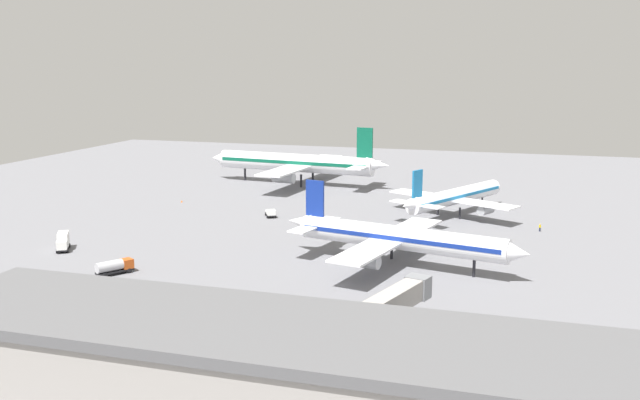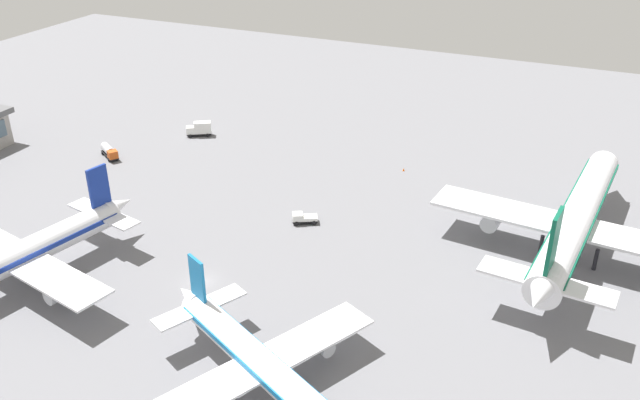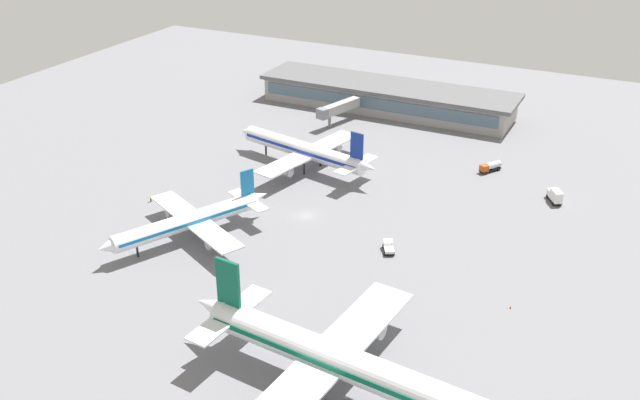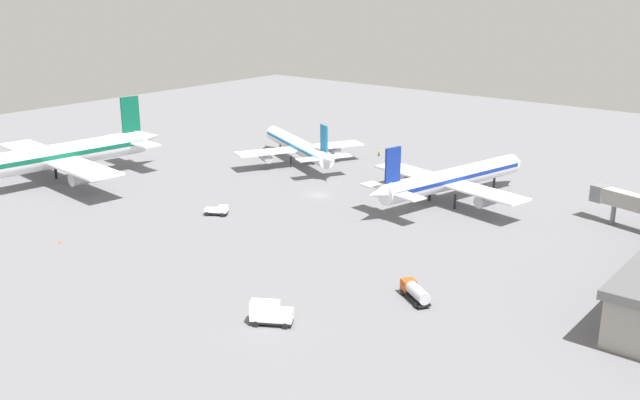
{
  "view_description": "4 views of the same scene",
  "coord_description": "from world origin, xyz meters",
  "px_view_note": "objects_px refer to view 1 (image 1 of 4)",
  "views": [
    {
      "loc": [
        35.51,
        -144.66,
        35.59
      ],
      "look_at": [
        -10.62,
        5.34,
        4.95
      ],
      "focal_mm": 39.98,
      "sensor_mm": 36.0,
      "label": 1
    },
    {
      "loc": [
        70.82,
        51.46,
        58.78
      ],
      "look_at": [
        -22.7,
        9.9,
        5.42
      ],
      "focal_mm": 37.78,
      "sensor_mm": 36.0,
      "label": 2
    },
    {
      "loc": [
        -68.23,
        131.26,
        77.95
      ],
      "look_at": [
        -3.82,
        0.36,
        5.09
      ],
      "focal_mm": 40.45,
      "sensor_mm": 36.0,
      "label": 3
    },
    {
      "loc": [
        -112.56,
        -91.75,
        43.55
      ],
      "look_at": [
        -13.33,
        -11.16,
        4.19
      ],
      "focal_mm": 40.14,
      "sensor_mm": 36.0,
      "label": 4
    }
  ],
  "objects_px": {
    "catering_truck": "(63,241)",
    "airplane_at_gate": "(455,197)",
    "airplane_distant": "(398,238)",
    "pushback_tractor": "(271,213)",
    "airplane_taxiing": "(297,163)",
    "fuel_truck": "(114,266)",
    "safety_cone_near_gate": "(182,201)",
    "ground_crew_worker": "(540,228)"
  },
  "relations": [
    {
      "from": "airplane_at_gate",
      "to": "airplane_taxiing",
      "type": "distance_m",
      "value": 57.79
    },
    {
      "from": "ground_crew_worker",
      "to": "safety_cone_near_gate",
      "type": "relative_size",
      "value": 2.78
    },
    {
      "from": "airplane_at_gate",
      "to": "airplane_taxiing",
      "type": "relative_size",
      "value": 0.66
    },
    {
      "from": "airplane_at_gate",
      "to": "airplane_distant",
      "type": "height_order",
      "value": "airplane_distant"
    },
    {
      "from": "airplane_at_gate",
      "to": "ground_crew_worker",
      "type": "bearing_deg",
      "value": -92.71
    },
    {
      "from": "airplane_at_gate",
      "to": "airplane_distant",
      "type": "relative_size",
      "value": 0.84
    },
    {
      "from": "airplane_taxiing",
      "to": "pushback_tractor",
      "type": "xyz_separation_m",
      "value": [
        8.68,
        -44.38,
        -5.36
      ]
    },
    {
      "from": "pushback_tractor",
      "to": "ground_crew_worker",
      "type": "height_order",
      "value": "pushback_tractor"
    },
    {
      "from": "catering_truck",
      "to": "ground_crew_worker",
      "type": "distance_m",
      "value": 97.27
    },
    {
      "from": "airplane_at_gate",
      "to": "catering_truck",
      "type": "relative_size",
      "value": 6.56
    },
    {
      "from": "airplane_taxiing",
      "to": "airplane_distant",
      "type": "bearing_deg",
      "value": 126.51
    },
    {
      "from": "airplane_at_gate",
      "to": "pushback_tractor",
      "type": "height_order",
      "value": "airplane_at_gate"
    },
    {
      "from": "airplane_distant",
      "to": "safety_cone_near_gate",
      "type": "bearing_deg",
      "value": 159.97
    },
    {
      "from": "catering_truck",
      "to": "airplane_at_gate",
      "type": "bearing_deg",
      "value": 97.31
    },
    {
      "from": "catering_truck",
      "to": "ground_crew_worker",
      "type": "height_order",
      "value": "catering_truck"
    },
    {
      "from": "airplane_distant",
      "to": "pushback_tractor",
      "type": "distance_m",
      "value": 47.47
    },
    {
      "from": "airplane_at_gate",
      "to": "catering_truck",
      "type": "height_order",
      "value": "airplane_at_gate"
    },
    {
      "from": "ground_crew_worker",
      "to": "safety_cone_near_gate",
      "type": "xyz_separation_m",
      "value": [
        -88.04,
        6.18,
        -0.55
      ]
    },
    {
      "from": "airplane_taxiing",
      "to": "safety_cone_near_gate",
      "type": "relative_size",
      "value": 95.42
    },
    {
      "from": "airplane_taxiing",
      "to": "catering_truck",
      "type": "bearing_deg",
      "value": 83.29
    },
    {
      "from": "airplane_taxiing",
      "to": "ground_crew_worker",
      "type": "bearing_deg",
      "value": 155.08
    },
    {
      "from": "catering_truck",
      "to": "ground_crew_worker",
      "type": "xyz_separation_m",
      "value": [
        87.36,
        42.78,
        -0.85
      ]
    },
    {
      "from": "catering_truck",
      "to": "fuel_truck",
      "type": "distance_m",
      "value": 21.4
    },
    {
      "from": "catering_truck",
      "to": "fuel_truck",
      "type": "xyz_separation_m",
      "value": [
        18.38,
        -10.95,
        -0.31
      ]
    },
    {
      "from": "pushback_tractor",
      "to": "catering_truck",
      "type": "xyz_separation_m",
      "value": [
        -27.43,
        -39.33,
        0.73
      ]
    },
    {
      "from": "pushback_tractor",
      "to": "ground_crew_worker",
      "type": "relative_size",
      "value": 2.86
    },
    {
      "from": "airplane_at_gate",
      "to": "safety_cone_near_gate",
      "type": "distance_m",
      "value": 68.97
    },
    {
      "from": "pushback_tractor",
      "to": "safety_cone_near_gate",
      "type": "height_order",
      "value": "pushback_tractor"
    },
    {
      "from": "airplane_taxiing",
      "to": "catering_truck",
      "type": "xyz_separation_m",
      "value": [
        -18.74,
        -83.72,
        -4.64
      ]
    },
    {
      "from": "airplane_taxiing",
      "to": "pushback_tractor",
      "type": "relative_size",
      "value": 11.99
    },
    {
      "from": "airplane_taxiing",
      "to": "catering_truck",
      "type": "height_order",
      "value": "airplane_taxiing"
    },
    {
      "from": "catering_truck",
      "to": "fuel_truck",
      "type": "height_order",
      "value": "catering_truck"
    },
    {
      "from": "fuel_truck",
      "to": "ground_crew_worker",
      "type": "distance_m",
      "value": 87.43
    },
    {
      "from": "airplane_at_gate",
      "to": "safety_cone_near_gate",
      "type": "height_order",
      "value": "airplane_at_gate"
    },
    {
      "from": "pushback_tractor",
      "to": "safety_cone_near_gate",
      "type": "distance_m",
      "value": 29.71
    },
    {
      "from": "airplane_taxiing",
      "to": "ground_crew_worker",
      "type": "height_order",
      "value": "airplane_taxiing"
    },
    {
      "from": "airplane_distant",
      "to": "safety_cone_near_gate",
      "type": "xyz_separation_m",
      "value": [
        -63.92,
        40.5,
        -4.77
      ]
    },
    {
      "from": "airplane_taxiing",
      "to": "fuel_truck",
      "type": "relative_size",
      "value": 9.04
    },
    {
      "from": "catering_truck",
      "to": "airplane_taxiing",
      "type": "bearing_deg",
      "value": 136.47
    },
    {
      "from": "pushback_tractor",
      "to": "safety_cone_near_gate",
      "type": "xyz_separation_m",
      "value": [
        -28.1,
        9.62,
        -0.67
      ]
    },
    {
      "from": "pushback_tractor",
      "to": "airplane_at_gate",
      "type": "bearing_deg",
      "value": 81.14
    },
    {
      "from": "pushback_tractor",
      "to": "catering_truck",
      "type": "relative_size",
      "value": 0.83
    }
  ]
}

